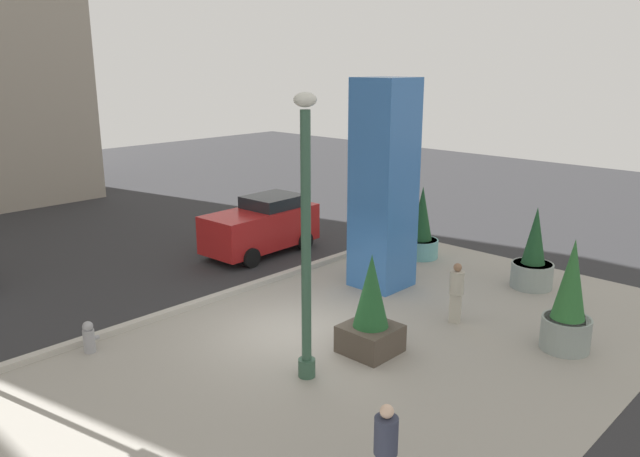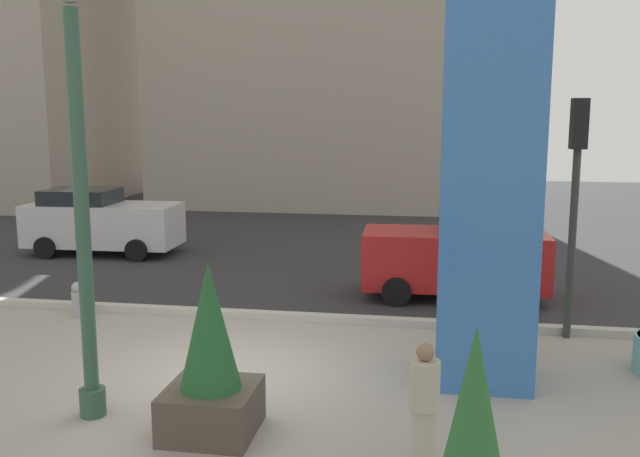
% 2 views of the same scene
% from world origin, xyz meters
% --- Properties ---
extents(ground_plane, '(60.00, 60.00, 0.00)m').
position_xyz_m(ground_plane, '(0.00, 4.00, 0.00)').
color(ground_plane, '#2D2D30').
extents(plaza_pavement, '(18.00, 10.00, 0.02)m').
position_xyz_m(plaza_pavement, '(0.00, -2.00, 0.00)').
color(plaza_pavement, '#9E998E').
rests_on(plaza_pavement, ground_plane).
extents(curb_strip, '(18.00, 0.24, 0.16)m').
position_xyz_m(curb_strip, '(0.00, 3.12, 0.08)').
color(curb_strip, '#B7B2A8').
rests_on(curb_strip, ground_plane).
extents(lamp_post, '(0.44, 0.44, 5.83)m').
position_xyz_m(lamp_post, '(-1.40, -1.74, 2.84)').
color(lamp_post, '#335642').
rests_on(lamp_post, ground_plane).
extents(art_pillar_blue, '(1.45, 1.45, 5.97)m').
position_xyz_m(art_pillar_blue, '(4.03, 0.56, 2.98)').
color(art_pillar_blue, '#3870BC').
rests_on(art_pillar_blue, ground_plane).
extents(potted_plant_near_right, '(1.17, 1.17, 2.32)m').
position_xyz_m(potted_plant_near_right, '(0.41, -1.97, 0.95)').
color(potted_plant_near_right, '#4C4238').
rests_on(potted_plant_near_right, ground_plane).
extents(potted_plant_curbside, '(1.10, 1.10, 2.63)m').
position_xyz_m(potted_plant_curbside, '(3.58, -5.11, 1.07)').
color(potted_plant_curbside, gray).
rests_on(potted_plant_curbside, ground_plane).
extents(potted_plant_near_left, '(1.19, 1.19, 2.41)m').
position_xyz_m(potted_plant_near_left, '(6.90, -2.73, 0.87)').
color(potted_plant_near_left, gray).
rests_on(potted_plant_near_left, ground_plane).
extents(potted_plant_by_pillar, '(1.16, 1.16, 2.43)m').
position_xyz_m(potted_plant_by_pillar, '(7.06, 1.26, 0.94)').
color(potted_plant_by_pillar, '#6BB2B2').
rests_on(potted_plant_by_pillar, ground_plane).
extents(fire_hydrant, '(0.36, 0.26, 0.75)m').
position_xyz_m(fire_hydrant, '(-3.98, 2.62, 0.37)').
color(fire_hydrant, '#99999E').
rests_on(fire_hydrant, ground_plane).
extents(traffic_light_far_side, '(0.28, 0.42, 4.44)m').
position_xyz_m(traffic_light_far_side, '(5.73, 2.93, 3.01)').
color(traffic_light_far_side, '#333833').
rests_on(traffic_light_far_side, ground_plane).
extents(car_curb_west, '(4.15, 2.09, 1.93)m').
position_xyz_m(car_curb_west, '(3.74, 5.50, 0.97)').
color(car_curb_west, red).
rests_on(car_curb_west, ground_plane).
extents(pedestrian_by_curb, '(0.43, 0.43, 1.57)m').
position_xyz_m(pedestrian_by_curb, '(-3.25, -5.22, 0.87)').
color(pedestrian_by_curb, '#33384C').
rests_on(pedestrian_by_curb, ground_plane).
extents(pedestrian_on_sidewalk, '(0.47, 0.47, 1.56)m').
position_xyz_m(pedestrian_on_sidewalk, '(3.18, -2.47, 0.86)').
color(pedestrian_on_sidewalk, '#B2AD9E').
rests_on(pedestrian_on_sidewalk, ground_plane).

